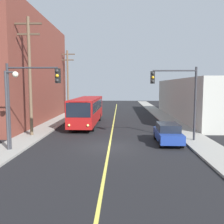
{
  "coord_description": "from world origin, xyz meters",
  "views": [
    {
      "loc": [
        0.8,
        -18.47,
        4.61
      ],
      "look_at": [
        0.0,
        6.39,
        2.0
      ],
      "focal_mm": 39.8,
      "sensor_mm": 36.0,
      "label": 1
    }
  ],
  "objects_px": {
    "city_bus": "(87,110)",
    "street_lamp_left": "(10,99)",
    "utility_pole_mid": "(68,79)",
    "parked_car_blue": "(168,133)",
    "traffic_signal_left_corner": "(30,90)",
    "traffic_signal_right_corner": "(177,90)",
    "utility_pole_near": "(30,71)"
  },
  "relations": [
    {
      "from": "parked_car_blue",
      "to": "street_lamp_left",
      "type": "xyz_separation_m",
      "value": [
        -11.49,
        -2.92,
        2.9
      ]
    },
    {
      "from": "parked_car_blue",
      "to": "street_lamp_left",
      "type": "bearing_deg",
      "value": -165.74
    },
    {
      "from": "utility_pole_mid",
      "to": "city_bus",
      "type": "bearing_deg",
      "value": -67.33
    },
    {
      "from": "utility_pole_near",
      "to": "traffic_signal_right_corner",
      "type": "relative_size",
      "value": 1.75
    },
    {
      "from": "utility_pole_mid",
      "to": "traffic_signal_left_corner",
      "type": "distance_m",
      "value": 23.18
    },
    {
      "from": "utility_pole_near",
      "to": "utility_pole_mid",
      "type": "bearing_deg",
      "value": 91.07
    },
    {
      "from": "utility_pole_mid",
      "to": "traffic_signal_right_corner",
      "type": "height_order",
      "value": "utility_pole_mid"
    },
    {
      "from": "utility_pole_near",
      "to": "traffic_signal_right_corner",
      "type": "distance_m",
      "value": 12.91
    },
    {
      "from": "parked_car_blue",
      "to": "utility_pole_mid",
      "type": "distance_m",
      "value": 24.12
    },
    {
      "from": "utility_pole_mid",
      "to": "traffic_signal_left_corner",
      "type": "height_order",
      "value": "utility_pole_mid"
    },
    {
      "from": "city_bus",
      "to": "street_lamp_left",
      "type": "bearing_deg",
      "value": -107.07
    },
    {
      "from": "city_bus",
      "to": "utility_pole_mid",
      "type": "relative_size",
      "value": 1.21
    },
    {
      "from": "traffic_signal_right_corner",
      "to": "street_lamp_left",
      "type": "bearing_deg",
      "value": -163.82
    },
    {
      "from": "utility_pole_near",
      "to": "street_lamp_left",
      "type": "xyz_separation_m",
      "value": [
        0.45,
        -5.28,
        -2.17
      ]
    },
    {
      "from": "city_bus",
      "to": "traffic_signal_left_corner",
      "type": "xyz_separation_m",
      "value": [
        -2.34,
        -12.15,
        2.49
      ]
    },
    {
      "from": "parked_car_blue",
      "to": "traffic_signal_left_corner",
      "type": "relative_size",
      "value": 0.74
    },
    {
      "from": "traffic_signal_left_corner",
      "to": "traffic_signal_right_corner",
      "type": "bearing_deg",
      "value": 17.78
    },
    {
      "from": "utility_pole_mid",
      "to": "traffic_signal_left_corner",
      "type": "xyz_separation_m",
      "value": [
        2.2,
        -23.03,
        -1.4
      ]
    },
    {
      "from": "parked_car_blue",
      "to": "traffic_signal_right_corner",
      "type": "bearing_deg",
      "value": 40.15
    },
    {
      "from": "utility_pole_mid",
      "to": "traffic_signal_right_corner",
      "type": "relative_size",
      "value": 1.68
    },
    {
      "from": "parked_car_blue",
      "to": "utility_pole_mid",
      "type": "bearing_deg",
      "value": 121.3
    },
    {
      "from": "street_lamp_left",
      "to": "traffic_signal_right_corner",
      "type": "bearing_deg",
      "value": 16.18
    },
    {
      "from": "traffic_signal_left_corner",
      "to": "traffic_signal_right_corner",
      "type": "distance_m",
      "value": 11.36
    },
    {
      "from": "city_bus",
      "to": "street_lamp_left",
      "type": "distance_m",
      "value": 12.94
    },
    {
      "from": "traffic_signal_right_corner",
      "to": "street_lamp_left",
      "type": "height_order",
      "value": "traffic_signal_right_corner"
    },
    {
      "from": "traffic_signal_left_corner",
      "to": "city_bus",
      "type": "bearing_deg",
      "value": 79.1
    },
    {
      "from": "city_bus",
      "to": "traffic_signal_left_corner",
      "type": "relative_size",
      "value": 2.03
    },
    {
      "from": "parked_car_blue",
      "to": "street_lamp_left",
      "type": "height_order",
      "value": "street_lamp_left"
    },
    {
      "from": "parked_car_blue",
      "to": "traffic_signal_left_corner",
      "type": "xyz_separation_m",
      "value": [
        -10.08,
        -2.84,
        3.46
      ]
    },
    {
      "from": "city_bus",
      "to": "traffic_signal_right_corner",
      "type": "xyz_separation_m",
      "value": [
        8.48,
        -8.68,
        2.49
      ]
    },
    {
      "from": "city_bus",
      "to": "parked_car_blue",
      "type": "bearing_deg",
      "value": -50.29
    },
    {
      "from": "city_bus",
      "to": "traffic_signal_left_corner",
      "type": "distance_m",
      "value": 12.62
    }
  ]
}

